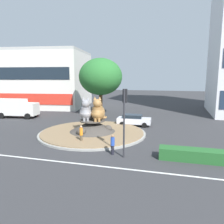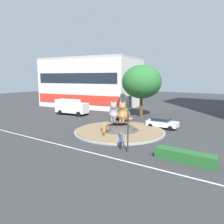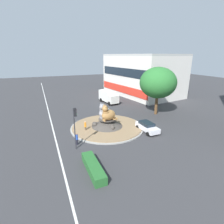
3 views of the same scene
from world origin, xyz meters
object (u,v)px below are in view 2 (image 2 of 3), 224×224
Objects in this scene: traffic_light_mast at (129,113)px; sedan_on_far_lane at (162,123)px; broadleaf_tree_behind_island at (142,82)px; pedestrian_blue_shirt at (121,140)px; cat_statue_grey at (115,113)px; delivery_box_truck at (71,107)px; shophouse_block at (92,82)px; cat_statue_tabby at (124,113)px; pedestrian_orange_shirt at (104,131)px.

sedan_on_far_lane is (-1.10, 11.18, -2.95)m from traffic_light_mast.
pedestrian_blue_shirt is at bearing -69.04° from broadleaf_tree_behind_island.
cat_statue_grey is 0.43× the size of delivery_box_truck.
delivery_box_truck is at bearing -133.49° from cat_statue_grey.
cat_statue_grey is at bearing -52.12° from shophouse_block.
sedan_on_far_lane is (6.54, -6.38, -5.49)m from broadleaf_tree_behind_island.
cat_statue_grey is 1.37m from cat_statue_tabby.
pedestrian_orange_shirt reaches higher than sedan_on_far_lane.
traffic_light_mast is 5.91m from pedestrian_orange_shirt.
sedan_on_far_lane is at bearing -44.26° from broadleaf_tree_behind_island.
shophouse_block is 13.63× the size of pedestrian_orange_shirt.
shophouse_block reaches higher than pedestrian_blue_shirt.
cat_statue_grey is 27.62m from shophouse_block.
delivery_box_truck is (-15.52, 6.17, -0.98)m from cat_statue_tabby.
delivery_box_truck is (-14.16, 6.25, -0.95)m from cat_statue_grey.
pedestrian_orange_shirt is (-4.65, 2.36, -2.79)m from traffic_light_mast.
cat_statue_grey reaches higher than pedestrian_blue_shirt.
broadleaf_tree_behind_island is (-2.13, 11.74, 3.77)m from cat_statue_grey.
traffic_light_mast reaches higher than pedestrian_orange_shirt.
delivery_box_truck is at bearing 175.65° from sedan_on_far_lane.
traffic_light_mast is 1.24× the size of sedan_on_far_lane.
cat_statue_grey is at bearing 6.95° from pedestrian_orange_shirt.
cat_statue_grey is 12.51m from broadleaf_tree_behind_island.
shophouse_block is 14.38× the size of pedestrian_blue_shirt.
pedestrian_blue_shirt is (3.13, -5.63, -1.65)m from cat_statue_tabby.
broadleaf_tree_behind_island reaches higher than sedan_on_far_lane.
pedestrian_blue_shirt is at bearing -91.19° from sedan_on_far_lane.
shophouse_block reaches higher than pedestrian_orange_shirt.
delivery_box_truck reaches higher than pedestrian_orange_shirt.
pedestrian_blue_shirt is (3.64, -2.09, -0.06)m from pedestrian_orange_shirt.
broadleaf_tree_behind_island is at bearing 4.17° from pedestrian_orange_shirt.
cat_statue_tabby is 12.74m from broadleaf_tree_behind_island.
pedestrian_orange_shirt is (0.86, -3.47, -1.56)m from cat_statue_grey.
pedestrian_orange_shirt is 17.89m from delivery_box_truck.
pedestrian_orange_shirt is at bearing -5.79° from cat_statue_grey.
cat_statue_grey is 0.53× the size of traffic_light_mast.
broadleaf_tree_behind_island is at bearing 25.80° from traffic_light_mast.
cat_statue_tabby reaches higher than pedestrian_orange_shirt.
cat_statue_grey is 7.15m from sedan_on_far_lane.
shophouse_block is at bearing 105.32° from delivery_box_truck.
broadleaf_tree_behind_island is at bearing 134.12° from sedan_on_far_lane.
pedestrian_orange_shirt is at bearing -78.88° from broadleaf_tree_behind_island.
pedestrian_blue_shirt is at bearing 18.13° from cat_statue_tabby.
cat_statue_grey is at bearing -9.85° from pedestrian_blue_shirt.
cat_statue_tabby reaches higher than delivery_box_truck.
pedestrian_blue_shirt is 0.25× the size of delivery_box_truck.
traffic_light_mast is 3.03m from pedestrian_blue_shirt.
pedestrian_orange_shirt is at bearing -40.70° from delivery_box_truck.
broadleaf_tree_behind_island is at bearing 16.73° from delivery_box_truck.
broadleaf_tree_behind_island is 5.56× the size of pedestrian_blue_shirt.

